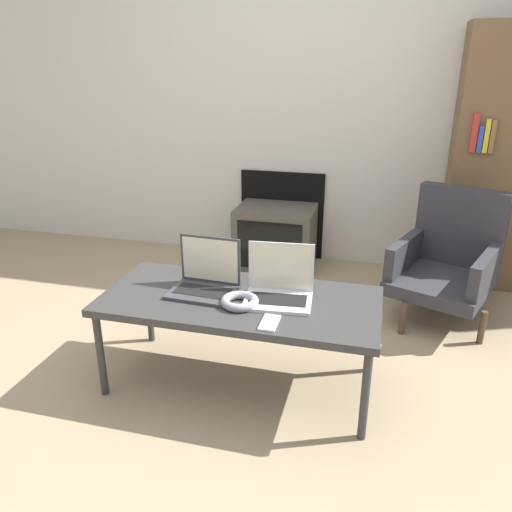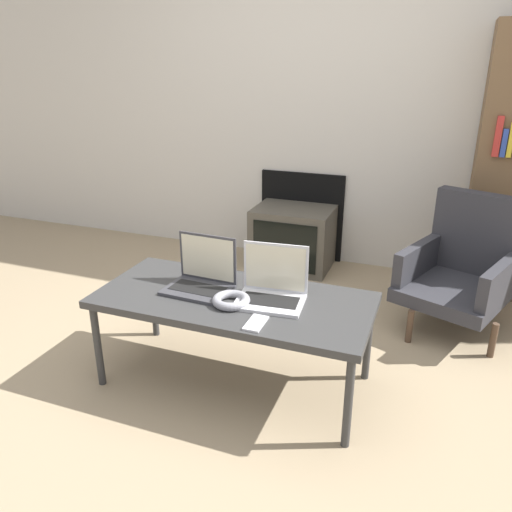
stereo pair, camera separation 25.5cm
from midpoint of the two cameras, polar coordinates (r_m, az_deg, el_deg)
ground_plane at (r=2.44m, az=-0.93°, el=-16.26°), size 14.00×14.00×0.00m
wall_back at (r=3.83m, az=10.35°, el=18.11°), size 7.00×0.08×2.60m
table at (r=2.34m, az=0.52°, el=-5.54°), size 1.29×0.59×0.46m
laptop_left at (r=2.39m, az=-3.20°, el=-2.46°), size 0.31×0.24×0.25m
laptop_right at (r=2.28m, az=5.05°, el=-3.74°), size 0.32×0.25×0.25m
headphones at (r=2.25m, az=0.39°, el=-5.17°), size 0.17×0.17×0.04m
phone at (r=2.10m, az=3.49°, el=-7.76°), size 0.07×0.14×0.01m
tv at (r=3.81m, az=6.15°, el=2.05°), size 0.58×0.44×0.46m
armchair at (r=3.22m, az=24.86°, el=-0.89°), size 0.72×0.77×0.77m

